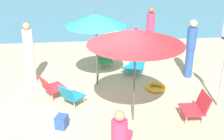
{
  "coord_description": "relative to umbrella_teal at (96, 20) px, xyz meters",
  "views": [
    {
      "loc": [
        -0.05,
        -5.76,
        3.47
      ],
      "look_at": [
        0.59,
        0.76,
        0.7
      ],
      "focal_mm": 45.57,
      "sensor_mm": 36.0,
      "label": 1
    }
  ],
  "objects": [
    {
      "name": "ground_plane",
      "position": [
        -0.25,
        -1.43,
        -1.83
      ],
      "size": [
        40.0,
        40.0,
        0.0
      ],
      "primitive_type": "plane",
      "color": "#D3BC8C"
    },
    {
      "name": "sea_water",
      "position": [
        -0.25,
        12.06,
        -1.83
      ],
      "size": [
        40.0,
        16.0,
        0.01
      ],
      "primitive_type": "cube",
      "color": "teal",
      "rests_on": "ground_plane"
    },
    {
      "name": "umbrella_teal",
      "position": [
        0.0,
        0.0,
        0.0
      ],
      "size": [
        1.58,
        1.58,
        2.05
      ],
      "color": "#4C4C51",
      "rests_on": "ground_plane"
    },
    {
      "name": "umbrella_red",
      "position": [
        0.7,
        -1.89,
        0.08
      ],
      "size": [
        1.95,
        1.95,
        2.12
      ],
      "color": "#4C4C51",
      "rests_on": "ground_plane"
    },
    {
      "name": "beach_chair_a",
      "position": [
        1.17,
        0.63,
        -1.54
      ],
      "size": [
        0.75,
        0.75,
        0.59
      ],
      "rotation": [
        0.0,
        0.0,
        -2.42
      ],
      "color": "teal",
      "rests_on": "ground_plane"
    },
    {
      "name": "beach_chair_b",
      "position": [
        2.09,
        -1.99,
        -1.51
      ],
      "size": [
        0.55,
        0.56,
        0.61
      ],
      "rotation": [
        0.0,
        0.0,
        3.13
      ],
      "color": "red",
      "rests_on": "ground_plane"
    },
    {
      "name": "beach_chair_c",
      "position": [
        -1.19,
        -0.7,
        -1.5
      ],
      "size": [
        0.73,
        0.73,
        0.6
      ],
      "rotation": [
        0.0,
        0.0,
        0.55
      ],
      "color": "red",
      "rests_on": "ground_plane"
    },
    {
      "name": "beach_chair_d",
      "position": [
        -0.68,
        -1.17,
        -1.52
      ],
      "size": [
        0.67,
        0.67,
        0.57
      ],
      "rotation": [
        0.0,
        0.0,
        0.81
      ],
      "color": "teal",
      "rests_on": "ground_plane"
    },
    {
      "name": "beach_chair_e",
      "position": [
        0.32,
        1.37,
        -1.54
      ],
      "size": [
        0.47,
        0.57,
        0.6
      ],
      "rotation": [
        0.0,
        0.0,
        -1.56
      ],
      "color": "#33934C",
      "rests_on": "ground_plane"
    },
    {
      "name": "person_a",
      "position": [
        -1.82,
        0.31,
        -0.94
      ],
      "size": [
        0.27,
        0.27,
        1.72
      ],
      "rotation": [
        0.0,
        0.0,
        1.63
      ],
      "color": "silver",
      "rests_on": "ground_plane"
    },
    {
      "name": "person_b",
      "position": [
        2.01,
        2.39,
        -0.97
      ],
      "size": [
        0.28,
        0.28,
        1.67
      ],
      "rotation": [
        0.0,
        0.0,
        0.61
      ],
      "color": "#DB3866",
      "rests_on": "ground_plane"
    },
    {
      "name": "person_c",
      "position": [
        2.7,
        0.26,
        -0.94
      ],
      "size": [
        0.27,
        0.27,
        1.71
      ],
      "rotation": [
        0.0,
        0.0,
        3.9
      ],
      "color": "#2D519E",
      "rests_on": "ground_plane"
    },
    {
      "name": "person_d",
      "position": [
        0.28,
        -2.91,
        -1.39
      ],
      "size": [
        0.45,
        0.54,
        0.9
      ],
      "rotation": [
        0.0,
        0.0,
        1.1
      ],
      "color": "#DB3866",
      "rests_on": "ground_plane"
    },
    {
      "name": "swim_ring",
      "position": [
        1.55,
        -0.47,
        -1.77
      ],
      "size": [
        0.53,
        0.53,
        0.11
      ],
      "primitive_type": "torus",
      "color": "yellow",
      "rests_on": "ground_plane"
    },
    {
      "name": "beach_bag",
      "position": [
        -0.85,
        -2.03,
        -1.69
      ],
      "size": [
        0.3,
        0.32,
        0.28
      ],
      "primitive_type": "cube",
      "rotation": [
        0.0,
        0.0,
        1.22
      ],
      "color": "#2D519E",
      "rests_on": "ground_plane"
    }
  ]
}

